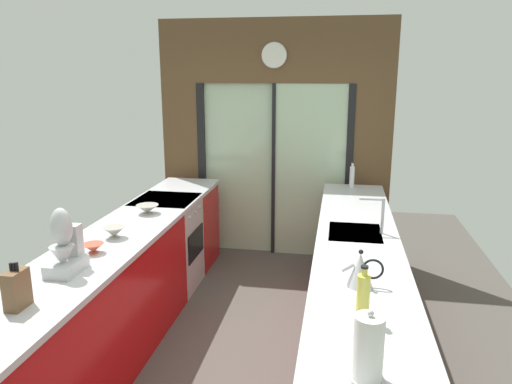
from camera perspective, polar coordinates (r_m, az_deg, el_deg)
name	(u,v)px	position (r m, az deg, el deg)	size (l,w,h in m)	color
ground_plane	(244,327)	(4.35, -1.36, -15.54)	(5.04, 7.60, 0.02)	#4C4742
back_wall_unit	(274,126)	(5.59, 2.15, 7.76)	(2.64, 0.12, 2.70)	brown
left_counter_run	(118,292)	(4.00, -15.92, -11.21)	(0.62, 3.80, 0.92)	#AD0C0F
right_counter_run	(355,301)	(3.80, 11.60, -12.38)	(0.62, 3.80, 0.92)	#AD0C0F
sink_faucet	(379,210)	(3.81, 14.22, -2.06)	(0.19, 0.02, 0.28)	#B7BABC
oven_range	(168,244)	(4.95, -10.34, -6.02)	(0.60, 0.60, 0.92)	#B7BABC
mixing_bowl_near	(93,248)	(3.52, -18.57, -6.25)	(0.15, 0.15, 0.07)	#BC4C38
mixing_bowl_mid	(114,232)	(3.79, -16.32, -4.52)	(0.17, 0.17, 0.09)	gray
mixing_bowl_far	(147,209)	(4.35, -12.63, -1.95)	(0.20, 0.20, 0.08)	gray
knife_block	(17,289)	(2.87, -26.29, -10.18)	(0.08, 0.14, 0.26)	brown
stand_mixer	(65,248)	(3.21, -21.54, -6.13)	(0.17, 0.27, 0.42)	#B7BABC
kettle	(360,270)	(2.90, 12.17, -8.92)	(0.24, 0.15, 0.22)	#B7BABC
soap_bottle_near	(363,297)	(2.52, 12.46, -11.90)	(0.07, 0.07, 0.29)	#D1CC4C
soap_bottle_far	(352,176)	(5.31, 11.21, 1.87)	(0.05, 0.05, 0.27)	silver
paper_towel_roll	(368,349)	(2.08, 13.05, -17.52)	(0.14, 0.14, 0.31)	#B7BABC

